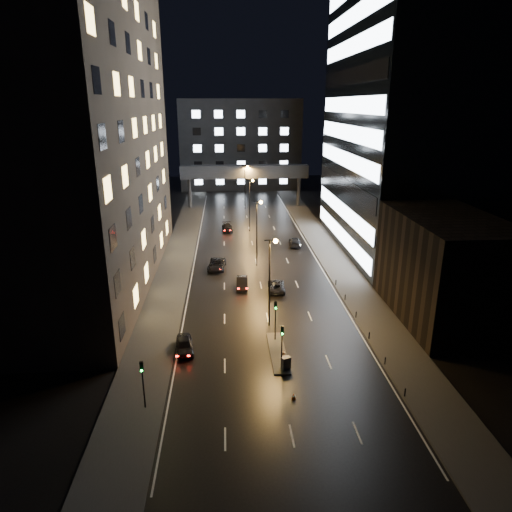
# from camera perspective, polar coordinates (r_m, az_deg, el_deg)

# --- Properties ---
(ground) EXTENTS (160.00, 160.00, 0.00)m
(ground) POSITION_cam_1_polar(r_m,az_deg,el_deg) (81.55, -0.48, 1.63)
(ground) COLOR black
(ground) RESTS_ON ground
(sidewalk_left) EXTENTS (5.00, 110.00, 0.15)m
(sidewalk_left) POSITION_cam_1_polar(r_m,az_deg,el_deg) (77.03, -9.58, 0.40)
(sidewalk_left) COLOR #383533
(sidewalk_left) RESTS_ON ground
(sidewalk_right) EXTENTS (5.00, 110.00, 0.15)m
(sidewalk_right) POSITION_cam_1_polar(r_m,az_deg,el_deg) (78.51, 8.88, 0.78)
(sidewalk_right) COLOR #383533
(sidewalk_right) RESTS_ON ground
(building_left) EXTENTS (15.00, 48.00, 40.00)m
(building_left) POSITION_cam_1_polar(r_m,az_deg,el_deg) (64.55, -20.63, 14.11)
(building_left) COLOR #2D2319
(building_left) RESTS_ON ground
(building_right_low) EXTENTS (10.00, 18.00, 12.00)m
(building_right_low) POSITION_cam_1_polar(r_m,az_deg,el_deg) (55.83, 22.50, -1.42)
(building_right_low) COLOR black
(building_right_low) RESTS_ON ground
(building_right_glass) EXTENTS (20.00, 36.00, 45.00)m
(building_right_glass) POSITION_cam_1_polar(r_m,az_deg,el_deg) (79.62, 18.76, 16.73)
(building_right_glass) COLOR black
(building_right_glass) RESTS_ON ground
(building_far) EXTENTS (34.00, 14.00, 25.00)m
(building_far) POSITION_cam_1_polar(r_m,az_deg,el_deg) (136.44, -1.99, 13.80)
(building_far) COLOR #333335
(building_far) RESTS_ON ground
(skybridge) EXTENTS (30.00, 3.00, 10.00)m
(skybridge) POSITION_cam_1_polar(r_m,az_deg,el_deg) (109.08, -1.45, 10.42)
(skybridge) COLOR #333335
(skybridge) RESTS_ON ground
(median_island) EXTENTS (1.60, 8.00, 0.15)m
(median_island) POSITION_cam_1_polar(r_m,az_deg,el_deg) (46.62, 2.74, -11.93)
(median_island) COLOR #383533
(median_island) RESTS_ON ground
(traffic_signal_near) EXTENTS (0.28, 0.34, 4.40)m
(traffic_signal_near) POSITION_cam_1_polar(r_m,az_deg,el_deg) (47.38, 2.45, -7.26)
(traffic_signal_near) COLOR black
(traffic_signal_near) RESTS_ON median_island
(traffic_signal_far) EXTENTS (0.28, 0.34, 4.40)m
(traffic_signal_far) POSITION_cam_1_polar(r_m,az_deg,el_deg) (42.53, 3.27, -10.47)
(traffic_signal_far) COLOR black
(traffic_signal_far) RESTS_ON median_island
(traffic_signal_corner) EXTENTS (0.28, 0.34, 4.40)m
(traffic_signal_corner) POSITION_cam_1_polar(r_m,az_deg,el_deg) (38.66, -13.99, -14.54)
(traffic_signal_corner) COLOR black
(traffic_signal_corner) RESTS_ON ground
(bollard_row) EXTENTS (0.12, 25.12, 0.90)m
(bollard_row) POSITION_cam_1_polar(r_m,az_deg,el_deg) (52.25, 13.14, -8.41)
(bollard_row) COLOR black
(bollard_row) RESTS_ON ground
(streetlight_near) EXTENTS (1.45, 0.50, 10.15)m
(streetlight_near) POSITION_cam_1_polar(r_m,az_deg,el_deg) (49.24, 1.91, -1.92)
(streetlight_near) COLOR black
(streetlight_near) RESTS_ON ground
(streetlight_mid_a) EXTENTS (1.45, 0.50, 10.15)m
(streetlight_mid_a) POSITION_cam_1_polar(r_m,az_deg,el_deg) (68.27, 0.24, 3.93)
(streetlight_mid_a) COLOR black
(streetlight_mid_a) RESTS_ON ground
(streetlight_mid_b) EXTENTS (1.45, 0.50, 10.15)m
(streetlight_mid_b) POSITION_cam_1_polar(r_m,az_deg,el_deg) (87.73, -0.70, 7.21)
(streetlight_mid_b) COLOR black
(streetlight_mid_b) RESTS_ON ground
(streetlight_far) EXTENTS (1.45, 0.50, 10.15)m
(streetlight_far) POSITION_cam_1_polar(r_m,az_deg,el_deg) (107.39, -1.31, 9.30)
(streetlight_far) COLOR black
(streetlight_far) RESTS_ON ground
(car_away_a) EXTENTS (2.21, 4.34, 1.42)m
(car_away_a) POSITION_cam_1_polar(r_m,az_deg,el_deg) (47.06, -8.92, -10.95)
(car_away_a) COLOR black
(car_away_a) RESTS_ON ground
(car_away_b) EXTENTS (1.65, 4.29, 1.39)m
(car_away_b) POSITION_cam_1_polar(r_m,az_deg,el_deg) (61.73, -1.75, -3.36)
(car_away_b) COLOR black
(car_away_b) RESTS_ON ground
(car_away_c) EXTENTS (2.94, 5.47, 1.46)m
(car_away_c) POSITION_cam_1_polar(r_m,az_deg,el_deg) (68.74, -4.93, -1.07)
(car_away_c) COLOR black
(car_away_c) RESTS_ON ground
(car_away_d) EXTENTS (2.24, 4.90, 1.39)m
(car_away_d) POSITION_cam_1_polar(r_m,az_deg,el_deg) (89.27, -3.61, 3.55)
(car_away_d) COLOR black
(car_away_d) RESTS_ON ground
(car_toward_a) EXTENTS (2.46, 4.80, 1.30)m
(car_toward_a) POSITION_cam_1_polar(r_m,az_deg,el_deg) (60.80, 2.55, -3.77)
(car_toward_a) COLOR black
(car_toward_a) RESTS_ON ground
(car_toward_b) EXTENTS (2.41, 4.99, 1.40)m
(car_toward_b) POSITION_cam_1_polar(r_m,az_deg,el_deg) (80.16, 4.87, 1.78)
(car_toward_b) COLOR black
(car_toward_b) RESTS_ON ground
(utility_cabinet) EXTENTS (0.97, 0.82, 1.20)m
(utility_cabinet) POSITION_cam_1_polar(r_m,az_deg,el_deg) (43.68, 3.76, -13.19)
(utility_cabinet) COLOR #4B4B4E
(utility_cabinet) RESTS_ON median_island
(cone_a) EXTENTS (0.37, 0.37, 0.48)m
(cone_a) POSITION_cam_1_polar(r_m,az_deg,el_deg) (46.23, 3.48, -11.99)
(cone_a) COLOR #EF590C
(cone_a) RESTS_ON ground
(cone_b) EXTENTS (0.49, 0.49, 0.55)m
(cone_b) POSITION_cam_1_polar(r_m,az_deg,el_deg) (40.27, 4.72, -17.09)
(cone_b) COLOR orange
(cone_b) RESTS_ON ground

